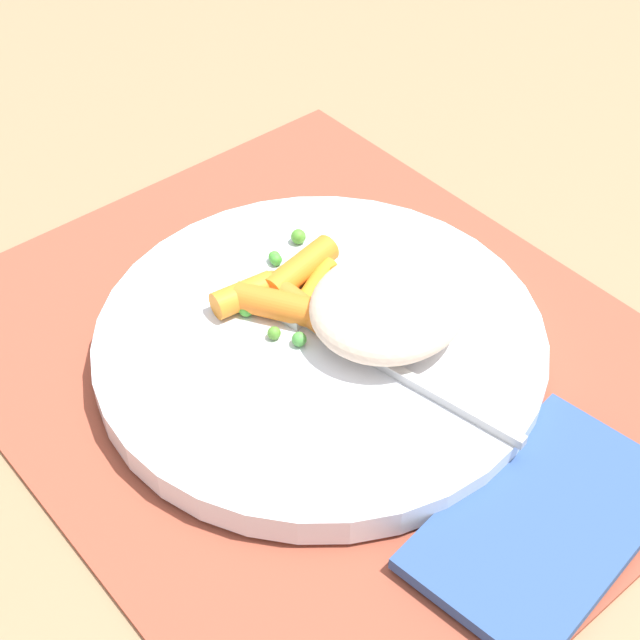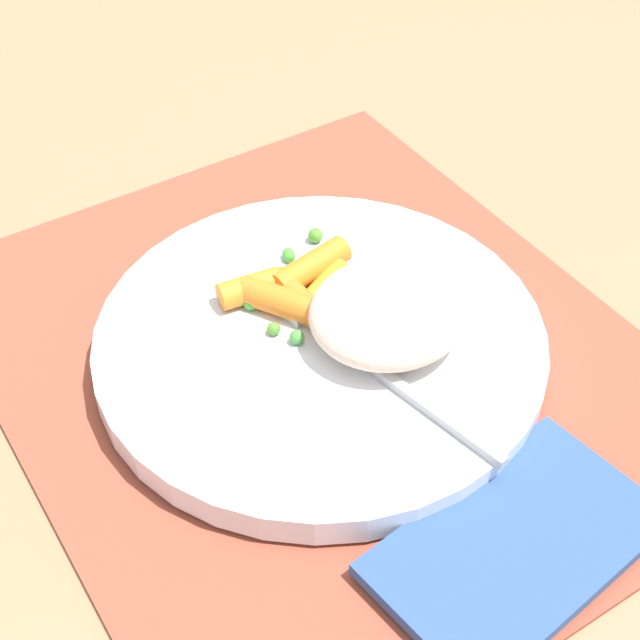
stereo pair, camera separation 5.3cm
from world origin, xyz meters
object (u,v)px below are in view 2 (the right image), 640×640
at_px(carrot_portion, 296,290).
at_px(napkin, 517,544).
at_px(plate, 320,343).
at_px(fork, 344,346).
at_px(rice_mound, 389,312).

relative_size(carrot_portion, napkin, 0.61).
height_order(plate, napkin, plate).
height_order(fork, napkin, fork).
bearing_deg(napkin, rice_mound, -8.89).
bearing_deg(fork, napkin, -177.85).
distance_m(rice_mound, carrot_portion, 0.06).
height_order(carrot_portion, napkin, carrot_portion).
distance_m(rice_mound, napkin, 0.15).
bearing_deg(rice_mound, napkin, 171.11).
xyz_separation_m(fork, napkin, (-0.15, -0.01, -0.02)).
xyz_separation_m(rice_mound, fork, (0.00, 0.03, -0.02)).
bearing_deg(fork, carrot_portion, 0.85).
bearing_deg(plate, fork, -168.92).
height_order(plate, rice_mound, rice_mound).
relative_size(rice_mound, napkin, 0.64).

